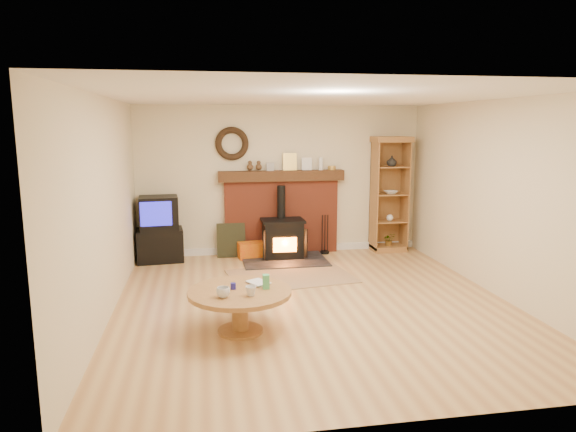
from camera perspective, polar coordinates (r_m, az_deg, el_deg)
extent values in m
plane|color=#B47F4B|center=(6.71, 2.86, -9.63)|extent=(5.50, 5.50, 0.00)
cube|color=beige|center=(9.08, -0.82, 3.99)|extent=(5.00, 0.02, 2.60)
cube|color=beige|center=(3.81, 11.99, -4.78)|extent=(5.00, 0.02, 2.60)
cube|color=beige|center=(6.34, -19.67, 0.76)|extent=(0.02, 5.50, 2.60)
cube|color=beige|center=(7.35, 22.36, 1.79)|extent=(0.02, 5.50, 2.60)
cube|color=white|center=(6.33, 3.07, 13.12)|extent=(5.00, 5.50, 0.02)
cube|color=white|center=(9.27, -0.78, -3.67)|extent=(5.00, 0.04, 0.12)
torus|color=black|center=(8.88, -6.25, 8.00)|extent=(0.57, 0.11, 0.57)
cube|color=#9C3D27|center=(9.10, -0.73, -0.14)|extent=(2.00, 0.15, 1.30)
cube|color=#361E11|center=(8.96, -0.71, 4.49)|extent=(2.20, 0.22, 0.18)
cube|color=#999999|center=(8.93, -2.00, 5.49)|extent=(0.13, 0.05, 0.14)
cube|color=gold|center=(8.99, 0.21, 6.04)|extent=(0.24, 0.06, 0.30)
cube|color=white|center=(9.05, 2.09, 5.81)|extent=(0.18, 0.05, 0.22)
cylinder|color=white|center=(9.09, 3.67, 5.81)|extent=(0.08, 0.08, 0.22)
cylinder|color=gold|center=(9.14, 4.89, 5.35)|extent=(0.14, 0.14, 0.07)
cube|color=black|center=(8.67, -0.38, -4.94)|extent=(1.40, 1.00, 0.03)
cube|color=black|center=(8.79, -0.60, -2.60)|extent=(0.66, 0.47, 0.61)
cube|color=black|center=(8.72, -0.60, -0.52)|extent=(0.72, 0.52, 0.04)
cylinder|color=black|center=(8.82, -0.76, 1.58)|extent=(0.14, 0.14, 0.56)
cube|color=orange|center=(8.56, -0.34, -3.23)|extent=(0.39, 0.02, 0.24)
cube|color=black|center=(8.58, -2.38, -3.09)|extent=(0.16, 0.21, 0.49)
cube|color=black|center=(8.67, 1.56, -2.94)|extent=(0.16, 0.21, 0.49)
cube|color=olive|center=(7.81, 0.30, -6.70)|extent=(1.95, 1.48, 0.01)
cube|color=black|center=(8.89, -14.01, -3.14)|extent=(0.79, 0.58, 0.55)
cube|color=black|center=(8.79, -14.16, 0.35)|extent=(0.66, 0.57, 0.55)
cube|color=#1B18B1|center=(8.52, -14.46, 0.23)|extent=(0.50, 0.06, 0.40)
cube|color=brown|center=(9.57, 11.02, -3.48)|extent=(0.60, 0.44, 0.10)
cube|color=brown|center=(9.59, 10.78, 2.38)|extent=(0.60, 0.02, 1.91)
cube|color=brown|center=(9.30, 9.54, 2.18)|extent=(0.02, 0.44, 1.91)
cube|color=brown|center=(9.50, 12.86, 2.23)|extent=(0.02, 0.44, 1.91)
cube|color=brown|center=(9.32, 11.43, 8.35)|extent=(0.66, 0.48, 0.10)
cube|color=brown|center=(9.47, 11.12, -0.55)|extent=(0.56, 0.40, 0.02)
cube|color=brown|center=(9.39, 11.22, 2.40)|extent=(0.56, 0.40, 0.02)
cube|color=brown|center=(9.34, 11.33, 5.39)|extent=(0.56, 0.40, 0.02)
imported|color=white|center=(9.29, 11.46, 6.00)|extent=(0.18, 0.18, 0.19)
imported|color=white|center=(9.34, 11.34, 2.60)|extent=(0.24, 0.24, 0.06)
sphere|color=white|center=(9.41, 11.24, -0.19)|extent=(0.12, 0.12, 0.12)
imported|color=#4CB06C|center=(9.49, 11.16, -2.58)|extent=(0.21, 0.18, 0.23)
cube|color=#E7A60D|center=(8.87, -4.10, -3.82)|extent=(0.47, 0.32, 0.28)
cube|color=black|center=(8.95, -6.34, -2.68)|extent=(0.49, 0.13, 0.59)
cylinder|color=black|center=(9.21, 4.10, -4.05)|extent=(0.16, 0.16, 0.04)
cylinder|color=black|center=(9.12, 3.82, -2.05)|extent=(0.02, 0.02, 0.70)
cylinder|color=black|center=(9.13, 4.12, -2.04)|extent=(0.02, 0.02, 0.70)
cylinder|color=black|center=(9.14, 4.43, -2.03)|extent=(0.02, 0.02, 0.70)
cylinder|color=brown|center=(5.86, -5.31, -12.54)|extent=(0.50, 0.50, 0.03)
cylinder|color=brown|center=(5.78, -5.35, -10.59)|extent=(0.18, 0.18, 0.41)
cylinder|color=brown|center=(5.70, -5.38, -8.44)|extent=(1.14, 1.14, 0.05)
imported|color=white|center=(5.46, -7.22, -8.42)|extent=(0.14, 0.14, 0.11)
imported|color=white|center=(5.48, -4.15, -8.32)|extent=(0.11, 0.11, 0.11)
imported|color=#4C331E|center=(5.84, -4.07, -7.58)|extent=(0.19, 0.25, 0.02)
cylinder|color=navy|center=(5.72, -6.11, -7.75)|extent=(0.06, 0.06, 0.07)
cube|color=#4CB06C|center=(5.70, -2.46, -7.30)|extent=(0.07, 0.07, 0.16)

